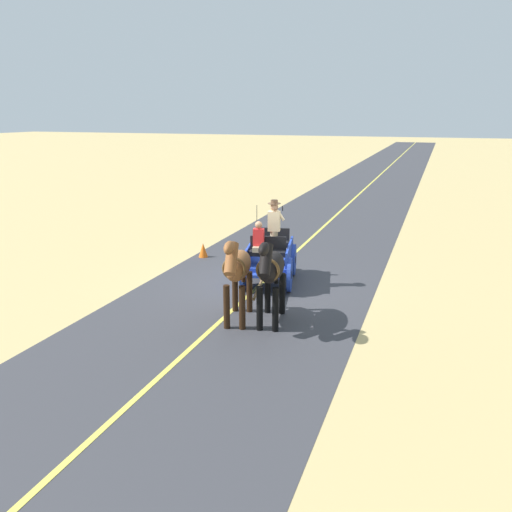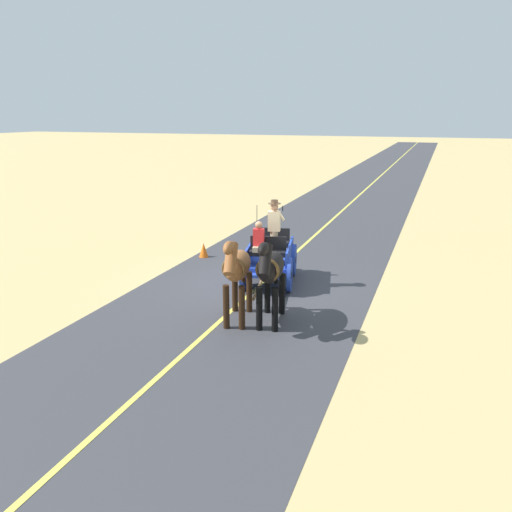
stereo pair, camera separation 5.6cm
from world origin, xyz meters
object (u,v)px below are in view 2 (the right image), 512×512
object	(u,v)px
horse_drawn_carriage	(270,256)
horse_near_side	(271,270)
traffic_cone	(204,250)
horse_off_side	(237,269)

from	to	relation	value
horse_drawn_carriage	horse_near_side	bearing A→B (deg)	108.85
horse_near_side	traffic_cone	distance (m)	6.30
horse_drawn_carriage	traffic_cone	distance (m)	3.59
traffic_cone	horse_drawn_carriage	bearing A→B (deg)	148.79
horse_near_side	horse_off_side	xyz separation A→B (m)	(0.77, 0.16, 0.00)
horse_off_side	traffic_cone	bearing A→B (deg)	-56.38
horse_near_side	traffic_cone	size ratio (longest dim) A/B	4.42
horse_off_side	horse_drawn_carriage	bearing A→B (deg)	-85.98
horse_drawn_carriage	horse_near_side	world-z (taller)	horse_drawn_carriage
traffic_cone	horse_near_side	bearing A→B (deg)	130.38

